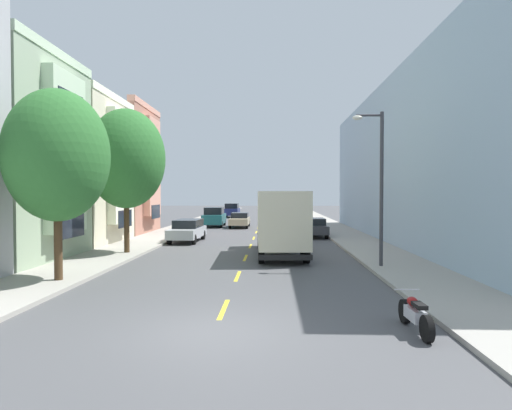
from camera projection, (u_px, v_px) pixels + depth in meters
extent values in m
plane|color=#4C4C4F|center=(257.00, 229.00, 40.44)|extent=(160.00, 160.00, 0.00)
cube|color=#A39E93|center=(176.00, 230.00, 38.70)|extent=(3.20, 120.00, 0.14)
cube|color=#A39E93|center=(338.00, 231.00, 38.17)|extent=(3.20, 120.00, 0.14)
cube|color=yellow|center=(224.00, 309.00, 12.47)|extent=(0.14, 2.20, 0.01)
cube|color=yellow|center=(238.00, 276.00, 17.46)|extent=(0.14, 2.20, 0.01)
cube|color=yellow|center=(245.00, 258.00, 22.46)|extent=(0.14, 2.20, 0.01)
cube|color=yellow|center=(250.00, 246.00, 27.45)|extent=(0.14, 2.20, 0.01)
cube|color=yellow|center=(254.00, 238.00, 32.45)|extent=(0.14, 2.20, 0.01)
cube|color=yellow|center=(256.00, 232.00, 37.44)|extent=(0.14, 2.20, 0.01)
cube|color=yellow|center=(258.00, 228.00, 42.43)|extent=(0.14, 2.20, 0.01)
cube|color=yellow|center=(260.00, 224.00, 47.43)|extent=(0.14, 2.20, 0.01)
cube|color=yellow|center=(261.00, 221.00, 52.42)|extent=(0.14, 2.20, 0.01)
cube|color=yellow|center=(262.00, 219.00, 57.42)|extent=(0.14, 2.20, 0.01)
cube|color=beige|center=(54.00, 54.00, 20.76)|extent=(0.60, 7.29, 0.44)
cube|color=beige|center=(66.00, 153.00, 20.86)|extent=(0.55, 3.28, 7.53)
cube|color=#1E232D|center=(73.00, 226.00, 20.93)|extent=(0.04, 2.49, 1.10)
cube|color=#1E232D|center=(72.00, 165.00, 20.86)|extent=(0.04, 2.49, 1.10)
cube|color=#1E232D|center=(71.00, 104.00, 20.79)|extent=(0.04, 2.49, 1.10)
cube|color=beige|center=(25.00, 173.00, 28.59)|extent=(11.95, 7.29, 9.22)
cube|color=white|center=(112.00, 98.00, 28.25)|extent=(0.60, 7.29, 0.44)
cube|color=white|center=(120.00, 167.00, 28.35)|extent=(0.55, 3.28, 7.19)
cube|color=#1E232D|center=(125.00, 219.00, 28.42)|extent=(0.04, 2.49, 1.10)
cube|color=#1E232D|center=(125.00, 176.00, 28.35)|extent=(0.04, 2.49, 1.10)
cube|color=#1E232D|center=(125.00, 133.00, 28.28)|extent=(0.04, 2.49, 1.10)
cube|color=#B27560|center=(67.00, 172.00, 36.09)|extent=(13.63, 7.29, 10.07)
cube|color=#E19B83|center=(145.00, 107.00, 35.71)|extent=(0.60, 7.29, 0.44)
cube|color=#E19B83|center=(152.00, 167.00, 35.82)|extent=(0.55, 3.28, 7.85)
cube|color=#1E232D|center=(156.00, 212.00, 35.90)|extent=(0.04, 2.49, 1.10)
cube|color=#1E232D|center=(156.00, 175.00, 35.82)|extent=(0.04, 2.49, 1.10)
cube|color=#1E232D|center=(155.00, 137.00, 35.74)|extent=(0.04, 2.49, 1.10)
cube|color=#9EB7CC|center=(455.00, 163.00, 29.80)|extent=(10.00, 36.00, 10.70)
cylinder|color=#47331E|center=(58.00, 242.00, 15.98)|extent=(0.29, 0.29, 2.72)
ellipsoid|color=#2D6B2D|center=(57.00, 155.00, 15.90)|extent=(3.69, 3.69, 4.78)
cylinder|color=#47331E|center=(127.00, 224.00, 23.48)|extent=(0.28, 0.28, 3.01)
ellipsoid|color=#2D6B2D|center=(126.00, 159.00, 23.40)|extent=(4.11, 4.11, 5.28)
cylinder|color=#38383D|center=(382.00, 189.00, 19.06)|extent=(0.16, 0.16, 6.67)
cylinder|color=#38383D|center=(369.00, 115.00, 19.00)|extent=(1.10, 0.10, 0.10)
ellipsoid|color=silver|center=(358.00, 118.00, 19.03)|extent=(0.44, 0.28, 0.20)
cube|color=beige|center=(282.00, 218.00, 22.52)|extent=(2.64, 6.18, 2.73)
cube|color=beige|center=(277.00, 219.00, 26.72)|extent=(2.38, 1.99, 2.20)
cube|color=black|center=(277.00, 210.00, 27.61)|extent=(2.02, 0.16, 0.97)
cube|color=black|center=(285.00, 257.00, 19.60)|extent=(2.40, 0.26, 0.24)
cylinder|color=black|center=(295.00, 240.00, 26.81)|extent=(0.32, 0.97, 0.96)
cylinder|color=black|center=(260.00, 240.00, 26.80)|extent=(0.32, 0.97, 0.96)
cylinder|color=black|center=(306.00, 253.00, 20.72)|extent=(0.32, 0.97, 0.96)
cylinder|color=black|center=(261.00, 253.00, 20.71)|extent=(0.32, 0.97, 0.96)
cylinder|color=black|center=(304.00, 250.00, 21.82)|extent=(0.32, 0.97, 0.96)
cylinder|color=black|center=(261.00, 250.00, 21.81)|extent=(0.32, 0.97, 0.96)
cube|color=#195B60|center=(214.00, 219.00, 43.67)|extent=(2.04, 4.83, 0.90)
cube|color=black|center=(214.00, 211.00, 43.65)|extent=(1.77, 2.81, 0.70)
cylinder|color=black|center=(203.00, 224.00, 42.06)|extent=(0.23, 0.66, 0.66)
cylinder|color=black|center=(221.00, 225.00, 42.03)|extent=(0.23, 0.66, 0.66)
cylinder|color=black|center=(208.00, 222.00, 45.33)|extent=(0.23, 0.66, 0.66)
cylinder|color=black|center=(224.00, 222.00, 45.29)|extent=(0.23, 0.66, 0.66)
cube|color=black|center=(301.00, 220.00, 43.73)|extent=(1.90, 4.54, 0.60)
cube|color=black|center=(302.00, 215.00, 43.49)|extent=(1.63, 2.19, 0.50)
cylinder|color=black|center=(308.00, 222.00, 45.26)|extent=(0.23, 0.66, 0.66)
cylinder|color=black|center=(292.00, 222.00, 45.28)|extent=(0.23, 0.66, 0.66)
cylinder|color=black|center=(311.00, 224.00, 42.20)|extent=(0.23, 0.66, 0.66)
cylinder|color=black|center=(294.00, 224.00, 42.22)|extent=(0.23, 0.66, 0.66)
cube|color=navy|center=(232.00, 212.00, 60.97)|extent=(1.95, 4.80, 0.90)
cube|color=black|center=(232.00, 206.00, 60.94)|extent=(1.72, 2.78, 0.70)
cylinder|color=black|center=(224.00, 216.00, 59.38)|extent=(0.22, 0.66, 0.66)
cylinder|color=black|center=(237.00, 216.00, 59.31)|extent=(0.22, 0.66, 0.66)
cylinder|color=black|center=(227.00, 214.00, 62.64)|extent=(0.22, 0.66, 0.66)
cylinder|color=black|center=(239.00, 214.00, 62.57)|extent=(0.22, 0.66, 0.66)
cube|color=#B2B5BA|center=(187.00, 232.00, 29.97)|extent=(1.95, 4.75, 0.62)
cube|color=black|center=(188.00, 223.00, 30.33)|extent=(1.68, 2.86, 0.55)
cylinder|color=black|center=(170.00, 239.00, 28.44)|extent=(0.24, 0.67, 0.66)
cylinder|color=black|center=(194.00, 239.00, 28.33)|extent=(0.24, 0.67, 0.66)
cylinder|color=black|center=(181.00, 235.00, 31.62)|extent=(0.24, 0.67, 0.66)
cylinder|color=black|center=(203.00, 235.00, 31.52)|extent=(0.24, 0.67, 0.66)
cube|color=#AD1E1E|center=(292.00, 212.00, 65.13)|extent=(1.79, 4.02, 0.62)
cube|color=black|center=(292.00, 208.00, 64.64)|extent=(1.55, 1.70, 0.55)
cylinder|color=black|center=(297.00, 213.00, 66.46)|extent=(0.23, 0.66, 0.66)
cylinder|color=black|center=(286.00, 213.00, 66.54)|extent=(0.23, 0.66, 0.66)
cylinder|color=black|center=(297.00, 214.00, 63.75)|extent=(0.23, 0.66, 0.66)
cylinder|color=black|center=(287.00, 214.00, 63.82)|extent=(0.23, 0.66, 0.66)
cube|color=#333338|center=(313.00, 229.00, 33.39)|extent=(1.88, 4.53, 0.60)
cube|color=black|center=(314.00, 221.00, 33.15)|extent=(1.62, 2.19, 0.50)
cylinder|color=black|center=(321.00, 231.00, 34.91)|extent=(0.23, 0.66, 0.66)
cylinder|color=black|center=(301.00, 231.00, 34.95)|extent=(0.23, 0.66, 0.66)
cylinder|color=black|center=(327.00, 234.00, 31.85)|extent=(0.23, 0.66, 0.66)
cylinder|color=black|center=(305.00, 234.00, 31.89)|extent=(0.23, 0.66, 0.66)
cube|color=tan|center=(240.00, 221.00, 42.61)|extent=(1.80, 4.50, 0.60)
cube|color=black|center=(240.00, 215.00, 42.83)|extent=(1.58, 2.16, 0.50)
cylinder|color=black|center=(230.00, 225.00, 41.12)|extent=(0.22, 0.66, 0.66)
cylinder|color=black|center=(247.00, 225.00, 41.06)|extent=(0.22, 0.66, 0.66)
cylinder|color=black|center=(233.00, 223.00, 44.18)|extent=(0.22, 0.66, 0.66)
cylinder|color=black|center=(249.00, 223.00, 44.12)|extent=(0.22, 0.66, 0.66)
cylinder|color=black|center=(405.00, 311.00, 11.12)|extent=(0.16, 0.60, 0.60)
cylinder|color=black|center=(427.00, 329.00, 9.67)|extent=(0.16, 0.60, 0.60)
cube|color=silver|center=(415.00, 314.00, 10.39)|extent=(0.31, 0.82, 0.28)
ellipsoid|color=maroon|center=(413.00, 302.00, 10.56)|extent=(0.24, 0.48, 0.22)
cube|color=black|center=(419.00, 305.00, 10.12)|extent=(0.24, 0.53, 0.10)
cylinder|color=silver|center=(406.00, 289.00, 10.99)|extent=(0.62, 0.06, 0.03)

